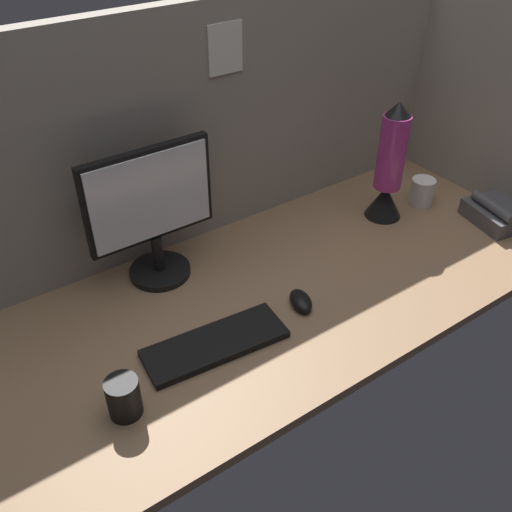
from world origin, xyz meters
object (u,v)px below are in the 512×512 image
Objects in this scene: keyboard at (215,344)px; mug_black_travel at (124,397)px; mug_ceramic_white at (422,191)px; desk_phone at (498,213)px; lava_lamp at (389,171)px; mouse at (301,301)px; monitor at (151,210)px.

mug_black_travel is (-27.28, -5.93, 4.00)cm from keyboard.
mug_ceramic_white reaches higher than desk_phone.
mouse is at bearing -158.44° from lava_lamp.
mug_ceramic_white is at bearing 16.42° from keyboard.
monitor is 4.01× the size of mug_black_travel.
lava_lamp reaches higher than mouse.
mouse is 80.52cm from desk_phone.
desk_phone is at bearing 3.36° from keyboard.
monitor is 78.82cm from lava_lamp.
desk_phone is (135.31, 1.73, -1.82)cm from mug_black_travel.
desk_phone is (108.03, -4.20, 2.19)cm from keyboard.
monitor is at bearing 54.65° from mug_black_travel.
desk_phone is (28.71, -24.51, -13.79)cm from lava_lamp.
lava_lamp is (106.60, 26.24, 11.98)cm from mug_black_travel.
lava_lamp is at bearing 13.83° from mug_black_travel.
lava_lamp reaches higher than keyboard.
mug_black_travel is at bearing -179.27° from desk_phone.
mouse is at bearing 177.09° from desk_phone.
mug_ceramic_white is 125.72cm from mug_black_travel.
monitor is 4.18× the size of mouse.
lava_lamp is at bearing -11.15° from monitor.
mug_black_travel is 110.44cm from lava_lamp.
mug_black_travel is 0.25× the size of lava_lamp.
mug_black_travel is (-29.41, -41.45, -16.80)cm from monitor.
mug_ceramic_white is at bearing 32.30° from mouse.
monitor is 97.01cm from mug_ceramic_white.
desk_phone is at bearing -62.07° from mug_ceramic_white.
mug_ceramic_white is 1.15× the size of mug_black_travel.
keyboard is (-2.13, -35.52, -20.80)cm from monitor.
monitor is 1.83× the size of desk_phone.
mouse is at bearing -164.87° from mug_ceramic_white.
mug_ceramic_white is at bearing 117.93° from desk_phone.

